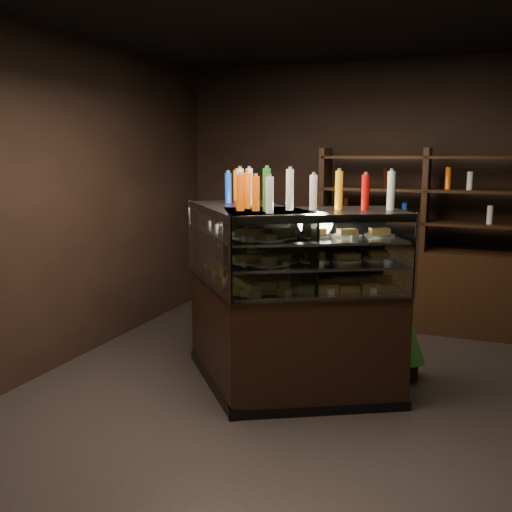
# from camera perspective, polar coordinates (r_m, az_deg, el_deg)

# --- Properties ---
(ground) EXTENTS (5.00, 5.00, 0.00)m
(ground) POSITION_cam_1_polar(r_m,az_deg,el_deg) (4.89, 7.72, -13.26)
(ground) COLOR black
(ground) RESTS_ON ground
(room_shell) EXTENTS (5.02, 5.02, 3.01)m
(room_shell) POSITION_cam_1_polar(r_m,az_deg,el_deg) (4.49, 8.31, 10.15)
(room_shell) COLOR black
(room_shell) RESTS_ON ground
(display_case) EXTENTS (2.10, 1.52, 1.52)m
(display_case) POSITION_cam_1_polar(r_m,az_deg,el_deg) (4.72, 2.30, -7.45)
(display_case) COLOR black
(display_case) RESTS_ON ground
(food_display) EXTENTS (1.71, 1.08, 0.47)m
(food_display) POSITION_cam_1_polar(r_m,az_deg,el_deg) (4.56, 2.32, 0.14)
(food_display) COLOR gold
(food_display) RESTS_ON display_case
(bottles_top) EXTENTS (1.53, 0.94, 0.30)m
(bottles_top) POSITION_cam_1_polar(r_m,az_deg,el_deg) (4.51, 2.42, 6.60)
(bottles_top) COLOR #B20C0A
(bottles_top) RESTS_ON display_case
(potted_conifer) EXTENTS (0.32, 0.32, 0.68)m
(potted_conifer) POSITION_cam_1_polar(r_m,az_deg,el_deg) (5.14, 14.88, -7.68)
(potted_conifer) COLOR black
(potted_conifer) RESTS_ON ground
(back_shelving) EXTENTS (2.30, 0.44, 2.00)m
(back_shelving) POSITION_cam_1_polar(r_m,az_deg,el_deg) (6.58, 16.23, -1.86)
(back_shelving) COLOR black
(back_shelving) RESTS_ON ground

